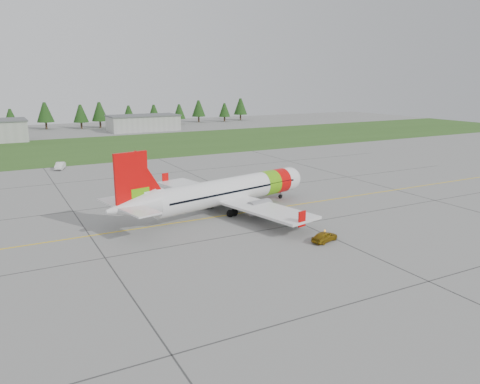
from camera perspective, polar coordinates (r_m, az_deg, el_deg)
ground at (r=55.84m, az=-0.89°, el=-5.35°), size 320.00×320.00×0.00m
aircraft at (r=65.33m, az=-1.77°, el=0.07°), size 32.13×30.13×9.85m
follow_me_car at (r=54.18m, az=10.33°, el=-4.20°), size 1.55×1.70×3.56m
service_van at (r=103.04m, az=-21.16°, el=3.80°), size 1.91×1.86×4.38m
grass_strip at (r=132.42m, az=-17.51°, el=5.14°), size 320.00×50.00×0.03m
taxi_guideline at (r=62.71m, az=-4.26°, el=-3.23°), size 120.00×0.25×0.02m
hangar_east at (r=172.81m, az=-11.70°, el=8.20°), size 24.00×12.00×5.20m
treeline at (r=186.96m, az=-20.98°, el=8.72°), size 160.00×8.00×10.00m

